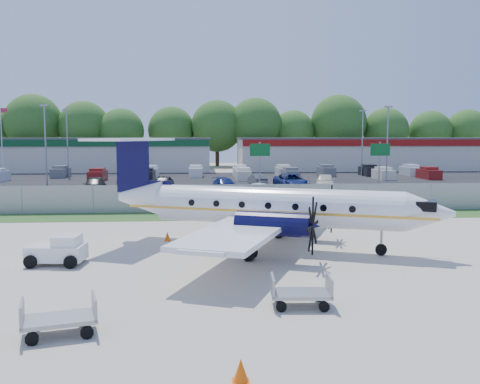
{
  "coord_description": "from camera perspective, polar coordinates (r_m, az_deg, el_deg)",
  "views": [
    {
      "loc": [
        -2.21,
        -24.72,
        5.54
      ],
      "look_at": [
        0.0,
        6.0,
        2.3
      ],
      "focal_mm": 40.0,
      "sensor_mm": 36.0,
      "label": 1
    }
  ],
  "objects": [
    {
      "name": "light_pole_se",
      "position": [
        76.04,
        12.93,
        5.62
      ],
      "size": [
        0.9,
        0.35,
        9.09
      ],
      "color": "gray",
      "rests_on": "ground"
    },
    {
      "name": "sign_right",
      "position": [
        50.35,
        14.7,
        3.61
      ],
      "size": [
        1.8,
        0.26,
        5.0
      ],
      "color": "gray",
      "rests_on": "ground"
    },
    {
      "name": "baggage_cart_near",
      "position": [
        17.76,
        6.51,
        -10.61
      ],
      "size": [
        2.01,
        1.29,
        1.02
      ],
      "color": "gray",
      "rests_on": "ground"
    },
    {
      "name": "baggage_cart_far",
      "position": [
        16.08,
        -18.73,
        -12.62
      ],
      "size": [
        2.26,
        1.69,
        1.06
      ],
      "color": "gray",
      "rests_on": "ground"
    },
    {
      "name": "pushback_tug",
      "position": [
        24.5,
        -18.74,
        -5.93
      ],
      "size": [
        2.47,
        1.87,
        1.27
      ],
      "color": "white",
      "rests_on": "ground"
    },
    {
      "name": "tree_line",
      "position": [
        98.9,
        -2.84,
        2.78
      ],
      "size": [
        112.0,
        6.0,
        14.0
      ],
      "primitive_type": null,
      "color": "#2B5B1A",
      "rests_on": "ground"
    },
    {
      "name": "parked_car_d",
      "position": [
        55.18,
        5.49,
        0.21
      ],
      "size": [
        3.23,
        6.3,
        1.7
      ],
      "primitive_type": "imported",
      "rotation": [
        0.0,
        0.0,
        0.07
      ],
      "color": "navy",
      "rests_on": "ground"
    },
    {
      "name": "parked_car_c",
      "position": [
        53.4,
        -1.61,
        0.05
      ],
      "size": [
        2.81,
        4.88,
        1.33
      ],
      "primitive_type": "imported",
      "rotation": [
        0.0,
        0.0,
        0.22
      ],
      "color": "navy",
      "rests_on": "ground"
    },
    {
      "name": "light_pole_sw",
      "position": [
        74.86,
        -17.95,
        5.48
      ],
      "size": [
        0.9,
        0.35,
        9.09
      ],
      "color": "gray",
      "rests_on": "ground"
    },
    {
      "name": "sign_mid",
      "position": [
        47.95,
        2.13,
        3.69
      ],
      "size": [
        1.8,
        0.26,
        5.0
      ],
      "color": "gray",
      "rests_on": "ground"
    },
    {
      "name": "parked_car_e",
      "position": [
        55.86,
        9.05,
        0.24
      ],
      "size": [
        3.01,
        5.19,
        1.66
      ],
      "primitive_type": "imported",
      "rotation": [
        0.0,
        0.0,
        -0.23
      ],
      "color": "beige",
      "rests_on": "ground"
    },
    {
      "name": "light_pole_ne",
      "position": [
        66.54,
        15.45,
        5.52
      ],
      "size": [
        0.9,
        0.35,
        9.09
      ],
      "color": "gray",
      "rests_on": "ground"
    },
    {
      "name": "parked_car_a",
      "position": [
        54.19,
        -15.27,
        -0.08
      ],
      "size": [
        2.18,
        4.88,
        1.39
      ],
      "primitive_type": "imported",
      "rotation": [
        0.0,
        0.0,
        0.05
      ],
      "color": "black",
      "rests_on": "ground"
    },
    {
      "name": "road_car_mid",
      "position": [
        45.02,
        1.64,
        -1.07
      ],
      "size": [
        4.8,
        2.16,
        1.53
      ],
      "primitive_type": "imported",
      "rotation": [
        0.0,
        0.0,
        -1.45
      ],
      "color": "silver",
      "rests_on": "ground"
    },
    {
      "name": "sign_left",
      "position": [
        48.02,
        -11.06,
        3.59
      ],
      "size": [
        1.8,
        0.26,
        5.0
      ],
      "color": "gray",
      "rests_on": "ground"
    },
    {
      "name": "parked_car_f",
      "position": [
        60.57,
        -11.32,
        0.64
      ],
      "size": [
        2.95,
        6.01,
        1.64
      ],
      "primitive_type": "imported",
      "rotation": [
        0.0,
        0.0,
        3.1
      ],
      "color": "#595B5E",
      "rests_on": "ground"
    },
    {
      "name": "parked_car_b",
      "position": [
        53.52,
        -8.19,
        -0.0
      ],
      "size": [
        2.21,
        4.85,
        1.61
      ],
      "primitive_type": "imported",
      "rotation": [
        0.0,
        0.0,
        -0.07
      ],
      "color": "black",
      "rests_on": "ground"
    },
    {
      "name": "building_west",
      "position": [
        89.44,
        -18.26,
        3.84
      ],
      "size": [
        46.4,
        12.4,
        5.24
      ],
      "color": "silver",
      "rests_on": "ground"
    },
    {
      "name": "far_parking_rows",
      "position": [
        69.98,
        -2.3,
        1.46
      ],
      "size": [
        56.0,
        10.0,
        1.6
      ],
      "primitive_type": null,
      "color": "gray",
      "rests_on": "ground"
    },
    {
      "name": "perimeter_fence",
      "position": [
        39.05,
        -0.84,
        -0.67
      ],
      "size": [
        120.0,
        0.06,
        1.99
      ],
      "color": "gray",
      "rests_on": "ground"
    },
    {
      "name": "light_pole_nw",
      "position": [
        65.19,
        -20.05,
        5.37
      ],
      "size": [
        0.9,
        0.35,
        9.09
      ],
      "color": "gray",
      "rests_on": "ground"
    },
    {
      "name": "ground",
      "position": [
        25.43,
        0.98,
        -6.58
      ],
      "size": [
        170.0,
        170.0,
        0.0
      ],
      "primitive_type": "plane",
      "color": "beige",
      "rests_on": "ground"
    },
    {
      "name": "flagpole_east",
      "position": [
        84.73,
        -24.05,
        5.55
      ],
      "size": [
        1.06,
        0.12,
        10.0
      ],
      "color": "white",
      "rests_on": "ground"
    },
    {
      "name": "cone_starboard_wing",
      "position": [
        28.69,
        -7.75,
        -4.71
      ],
      "size": [
        0.34,
        0.34,
        0.49
      ],
      "color": "#F95707",
      "rests_on": "ground"
    },
    {
      "name": "cone_port_wing",
      "position": [
        12.68,
        0.08,
        -18.57
      ],
      "size": [
        0.39,
        0.39,
        0.56
      ],
      "color": "#F95707",
      "rests_on": "ground"
    },
    {
      "name": "access_road",
      "position": [
        44.12,
        -1.21,
        -1.19
      ],
      "size": [
        170.0,
        8.0,
        0.02
      ],
      "primitive_type": "cube",
      "color": "black",
      "rests_on": "ground"
    },
    {
      "name": "building_east",
      "position": [
        91.22,
        13.93,
        4.0
      ],
      "size": [
        44.4,
        12.4,
        5.24
      ],
      "color": "silver",
      "rests_on": "ground"
    },
    {
      "name": "parking_lot",
      "position": [
        64.99,
        -2.16,
        1.12
      ],
      "size": [
        170.0,
        32.0,
        0.02
      ],
      "primitive_type": "cube",
      "color": "black",
      "rests_on": "ground"
    },
    {
      "name": "aircraft",
      "position": [
        26.35,
        3.02,
        -1.52
      ],
      "size": [
        17.53,
        17.05,
        5.42
      ],
      "color": "white",
      "rests_on": "ground"
    },
    {
      "name": "parked_car_g",
      "position": [
        60.23,
        1.86,
        0.72
      ],
      "size": [
        1.96,
        4.11,
        1.3
      ],
      "primitive_type": "imported",
      "rotation": [
        0.0,
        0.0,
        3.3
      ],
      "color": "#595B5E",
      "rests_on": "ground"
    },
    {
      "name": "grass_verge",
      "position": [
        37.2,
        -0.67,
        -2.55
      ],
      "size": [
        170.0,
        4.0,
        0.02
      ],
      "primitive_type": "cube",
      "color": "#2D561E",
      "rests_on": "ground"
    }
  ]
}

